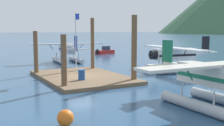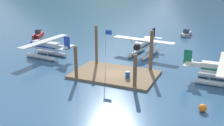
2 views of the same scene
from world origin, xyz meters
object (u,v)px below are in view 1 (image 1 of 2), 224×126
Objects in this scene: mooring_buoy at (65,118)px; seaplane_silver_port_fwd at (67,51)px; flagpole at (76,36)px; boat_red_open_west at (106,51)px; seaplane_cream_stbd_fwd at (214,82)px; seaplane_white_bow_centre at (174,57)px; fuel_drum at (82,75)px.

mooring_buoy is 0.08× the size of seaplane_silver_port_fwd.
boat_red_open_west is at bearing 146.87° from flagpole.
seaplane_cream_stbd_fwd is at bearing 82.04° from mooring_buoy.
boat_red_open_west is (-36.96, 11.99, -1.09)m from seaplane_cream_stbd_fwd.
seaplane_silver_port_fwd is at bearing -47.43° from boat_red_open_west.
mooring_buoy is 41.23m from boat_red_open_west.
flagpole is at bearing -33.13° from boat_red_open_west.
mooring_buoy is (13.07, -5.70, -3.60)m from flagpole.
boat_red_open_west is (-35.77, 20.51, 0.09)m from mooring_buoy.
seaplane_silver_port_fwd is 1.00× the size of seaplane_white_bow_centre.
seaplane_white_bow_centre is (1.86, 10.66, -2.42)m from flagpole.
mooring_buoy is at bearing -55.58° from seaplane_white_bow_centre.
seaplane_silver_port_fwd is 26.42m from seaplane_cream_stbd_fwd.
seaplane_silver_port_fwd is at bearing 160.29° from mooring_buoy.
fuel_drum is 11.54m from seaplane_cream_stbd_fwd.
boat_red_open_west reaches higher than mooring_buoy.
flagpole is 14.74m from seaplane_cream_stbd_fwd.
mooring_buoy is at bearing -29.83° from boat_red_open_west.
seaplane_white_bow_centre is 24.93m from boat_red_open_west.
fuel_drum is 10.85m from mooring_buoy.
seaplane_silver_port_fwd is (-12.16, 3.34, -2.42)m from flagpole.
seaplane_white_bow_centre is 14.68m from seaplane_cream_stbd_fwd.
seaplane_silver_port_fwd is (-15.51, 4.21, 0.84)m from fuel_drum.
seaplane_cream_stbd_fwd reaches higher than boat_red_open_west.
seaplane_silver_port_fwd is 1.01× the size of seaplane_cream_stbd_fwd.
flagpole reaches higher than mooring_buoy.
seaplane_cream_stbd_fwd is (1.19, 8.52, 1.18)m from mooring_buoy.
seaplane_white_bow_centre is at bearing 27.59° from seaplane_silver_port_fwd.
seaplane_cream_stbd_fwd reaches higher than mooring_buoy.
fuel_drum is 0.08× the size of seaplane_silver_port_fwd.
seaplane_silver_port_fwd is 15.62m from boat_red_open_west.
flagpole is 6.75× the size of fuel_drum.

